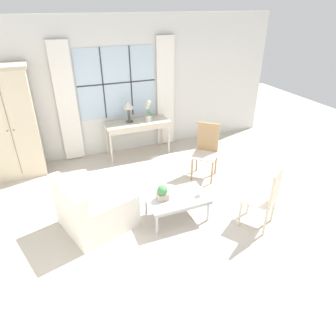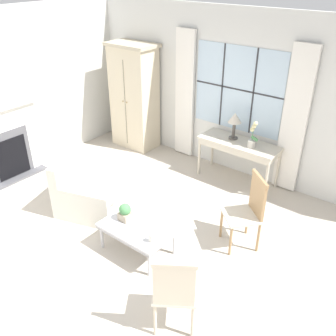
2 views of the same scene
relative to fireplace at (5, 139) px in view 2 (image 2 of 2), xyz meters
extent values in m
plane|color=#BCB2A3|center=(2.91, -0.32, -0.74)|extent=(14.00, 14.00, 0.00)
cube|color=silver|center=(2.91, 2.71, 0.66)|extent=(7.20, 0.06, 2.80)
cube|color=silver|center=(2.91, 2.68, 0.77)|extent=(1.63, 0.01, 1.42)
cube|color=#2D2D33|center=(2.62, 2.67, 0.77)|extent=(0.02, 0.02, 1.42)
cube|color=#2D2D33|center=(3.20, 2.67, 0.77)|extent=(0.02, 0.02, 1.42)
cube|color=#2D2D33|center=(2.91, 2.67, 0.77)|extent=(1.63, 0.02, 0.02)
cube|color=white|center=(1.86, 2.63, 0.47)|extent=(0.39, 0.06, 2.37)
cube|color=white|center=(3.96, 2.63, 0.47)|extent=(0.39, 0.06, 2.37)
cube|color=silver|center=(-0.12, 0.28, 0.66)|extent=(0.06, 7.20, 2.80)
cube|color=#515156|center=(0.08, 0.00, -0.72)|extent=(0.34, 1.09, 0.04)
cube|color=silver|center=(0.00, 0.00, -0.10)|extent=(0.18, 1.21, 1.27)
cube|color=black|center=(0.10, 0.00, -0.33)|extent=(0.02, 0.58, 0.70)
cube|color=#515156|center=(0.09, 0.00, -0.27)|extent=(0.01, 0.74, 0.86)
cube|color=beige|center=(0.82, 2.37, 0.26)|extent=(0.88, 0.53, 2.00)
cube|color=#BCAE92|center=(0.82, 2.37, 1.29)|extent=(0.96, 0.59, 0.06)
cube|color=gray|center=(0.82, 2.10, 0.22)|extent=(0.01, 0.01, 1.68)
sphere|color=#997F4C|center=(0.77, 2.09, 0.26)|extent=(0.03, 0.03, 0.03)
sphere|color=#997F4C|center=(0.87, 2.09, 0.26)|extent=(0.03, 0.03, 0.03)
cube|color=beige|center=(3.20, 2.36, -0.01)|extent=(1.37, 0.52, 0.03)
cube|color=beige|center=(3.20, 2.36, -0.08)|extent=(1.31, 0.50, 0.10)
cylinder|color=beige|center=(2.55, 2.14, -0.38)|extent=(0.04, 0.04, 0.71)
cylinder|color=beige|center=(3.84, 2.14, -0.38)|extent=(0.04, 0.04, 0.71)
cylinder|color=beige|center=(2.55, 2.58, -0.38)|extent=(0.04, 0.04, 0.71)
cylinder|color=beige|center=(3.84, 2.58, -0.38)|extent=(0.04, 0.04, 0.71)
cylinder|color=#4C4742|center=(3.05, 2.41, 0.02)|extent=(0.16, 0.16, 0.02)
cylinder|color=#4C4742|center=(3.05, 2.41, 0.16)|extent=(0.05, 0.05, 0.27)
cone|color=beige|center=(3.05, 2.41, 0.38)|extent=(0.23, 0.23, 0.17)
cylinder|color=#BCB7AD|center=(3.44, 2.31, 0.06)|extent=(0.13, 0.13, 0.12)
cylinder|color=#47844C|center=(3.44, 2.31, 0.29)|extent=(0.01, 0.01, 0.32)
cube|color=#47844C|center=(3.48, 2.31, 0.17)|extent=(0.13, 0.02, 0.08)
sphere|color=beige|center=(3.42, 2.32, 0.30)|extent=(0.07, 0.07, 0.07)
sphere|color=beige|center=(3.44, 2.32, 0.36)|extent=(0.07, 0.07, 0.07)
sphere|color=beige|center=(3.46, 2.32, 0.42)|extent=(0.07, 0.07, 0.07)
cube|color=silver|center=(1.91, 0.25, -0.53)|extent=(1.17, 1.15, 0.41)
cube|color=silver|center=(1.54, 0.13, -0.11)|extent=(0.43, 0.91, 0.44)
cube|color=silver|center=(1.80, 0.58, -0.46)|extent=(0.95, 0.48, 0.55)
cube|color=silver|center=(2.02, -0.09, -0.46)|extent=(0.95, 0.48, 0.55)
cube|color=beige|center=(4.06, 0.89, -0.27)|extent=(0.62, 0.62, 0.03)
cube|color=#9E7A51|center=(4.19, 1.04, 0.00)|extent=(0.33, 0.29, 0.51)
cube|color=#9E7A51|center=(4.19, 1.04, 0.27)|extent=(0.35, 0.31, 0.05)
cylinder|color=#9E7A51|center=(4.08, 0.62, -0.51)|extent=(0.04, 0.04, 0.45)
cylinder|color=#9E7A51|center=(3.79, 0.87, -0.51)|extent=(0.04, 0.04, 0.45)
cylinder|color=#9E7A51|center=(4.32, 0.91, -0.51)|extent=(0.04, 0.04, 0.45)
cylinder|color=#9E7A51|center=(4.04, 1.16, -0.51)|extent=(0.04, 0.04, 0.45)
cube|color=beige|center=(4.13, -0.64, -0.28)|extent=(0.61, 0.61, 0.03)
cube|color=beige|center=(4.25, -0.81, -0.03)|extent=(0.35, 0.26, 0.48)
cube|color=beige|center=(4.25, -0.81, 0.24)|extent=(0.38, 0.28, 0.05)
cylinder|color=beige|center=(3.87, -0.59, -0.52)|extent=(0.04, 0.04, 0.44)
cylinder|color=beige|center=(4.18, -0.38, -0.52)|extent=(0.04, 0.04, 0.44)
cylinder|color=beige|center=(4.08, -0.90, -0.52)|extent=(0.04, 0.04, 0.44)
cylinder|color=beige|center=(4.40, -0.69, -0.52)|extent=(0.04, 0.04, 0.44)
cube|color=#BCBCC1|center=(3.07, -0.06, -0.36)|extent=(0.93, 0.60, 0.03)
cube|color=#A0A0A4|center=(3.07, -0.06, -0.39)|extent=(0.92, 0.59, 0.04)
cylinder|color=#BCBCC1|center=(2.66, -0.31, -0.56)|extent=(0.04, 0.04, 0.37)
cylinder|color=#BCBCC1|center=(3.49, -0.31, -0.56)|extent=(0.04, 0.04, 0.37)
cylinder|color=#BCBCC1|center=(2.66, 0.19, -0.56)|extent=(0.04, 0.04, 0.37)
cylinder|color=#BCBCC1|center=(3.49, 0.19, -0.56)|extent=(0.04, 0.04, 0.37)
cube|color=tan|center=(2.85, -0.04, -0.29)|extent=(0.15, 0.15, 0.11)
sphere|color=#47844C|center=(2.85, -0.04, -0.18)|extent=(0.16, 0.16, 0.16)
cylinder|color=silver|center=(3.42, -0.16, -0.34)|extent=(0.11, 0.11, 0.01)
cylinder|color=silver|center=(3.42, -0.16, -0.28)|extent=(0.08, 0.08, 0.11)
cylinder|color=black|center=(3.42, -0.16, -0.22)|extent=(0.00, 0.00, 0.01)
camera|label=1|loc=(1.54, -3.48, 2.25)|focal=32.00mm
camera|label=2|loc=(5.77, -2.83, 2.67)|focal=40.00mm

